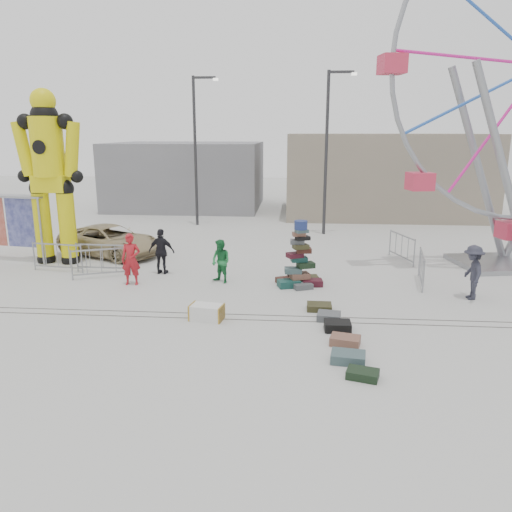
# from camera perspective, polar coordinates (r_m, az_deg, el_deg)

# --- Properties ---
(ground) EXTENTS (90.00, 90.00, 0.00)m
(ground) POSITION_cam_1_polar(r_m,az_deg,el_deg) (13.57, -2.36, -8.20)
(ground) COLOR #9E9E99
(ground) RESTS_ON ground
(track_line_near) EXTENTS (40.00, 0.04, 0.01)m
(track_line_near) POSITION_cam_1_polar(r_m,az_deg,el_deg) (14.13, -2.06, -7.26)
(track_line_near) COLOR #47443F
(track_line_near) RESTS_ON ground
(track_line_far) EXTENTS (40.00, 0.04, 0.01)m
(track_line_far) POSITION_cam_1_polar(r_m,az_deg,el_deg) (14.50, -1.88, -6.69)
(track_line_far) COLOR #47443F
(track_line_far) RESTS_ON ground
(building_right) EXTENTS (12.00, 8.00, 5.00)m
(building_right) POSITION_cam_1_polar(r_m,az_deg,el_deg) (33.02, 14.28, 9.04)
(building_right) COLOR gray
(building_right) RESTS_ON ground
(building_left) EXTENTS (10.00, 8.00, 4.40)m
(building_left) POSITION_cam_1_polar(r_m,az_deg,el_deg) (35.41, -7.81, 9.16)
(building_left) COLOR gray
(building_left) RESTS_ON ground
(lamp_post_right) EXTENTS (1.41, 0.25, 8.00)m
(lamp_post_right) POSITION_cam_1_polar(r_m,az_deg,el_deg) (25.52, 8.27, 12.44)
(lamp_post_right) COLOR #2D2D30
(lamp_post_right) RESTS_ON ground
(lamp_post_left) EXTENTS (1.41, 0.25, 8.00)m
(lamp_post_left) POSITION_cam_1_polar(r_m,az_deg,el_deg) (28.02, -6.79, 12.61)
(lamp_post_left) COLOR #2D2D30
(lamp_post_left) RESTS_ON ground
(suitcase_tower) EXTENTS (1.66, 1.45, 2.25)m
(suitcase_tower) POSITION_cam_1_polar(r_m,az_deg,el_deg) (17.11, 4.98, -1.28)
(suitcase_tower) COLOR #16443E
(suitcase_tower) RESTS_ON ground
(crash_test_dummy) EXTENTS (2.74, 1.21, 6.93)m
(crash_test_dummy) POSITION_cam_1_polar(r_m,az_deg,el_deg) (21.08, -22.50, 8.96)
(crash_test_dummy) COLOR black
(crash_test_dummy) RESTS_ON ground
(banner_scaffold) EXTENTS (3.78, 1.17, 2.70)m
(banner_scaffold) POSITION_cam_1_polar(r_m,az_deg,el_deg) (22.38, -26.81, 4.55)
(banner_scaffold) COLOR gray
(banner_scaffold) RESTS_ON ground
(steamer_trunk) EXTENTS (0.99, 0.68, 0.43)m
(steamer_trunk) POSITION_cam_1_polar(r_m,az_deg,el_deg) (14.12, -5.65, -6.42)
(steamer_trunk) COLOR silver
(steamer_trunk) RESTS_ON ground
(row_case_0) EXTENTS (0.73, 0.56, 0.19)m
(row_case_0) POSITION_cam_1_polar(r_m,az_deg,el_deg) (14.94, 7.24, -5.79)
(row_case_0) COLOR #36341B
(row_case_0) RESTS_ON ground
(row_case_1) EXTENTS (0.71, 0.64, 0.21)m
(row_case_1) POSITION_cam_1_polar(r_m,az_deg,el_deg) (14.21, 8.32, -6.84)
(row_case_1) COLOR #4F5356
(row_case_1) RESTS_ON ground
(row_case_2) EXTENTS (0.70, 0.55, 0.25)m
(row_case_2) POSITION_cam_1_polar(r_m,az_deg,el_deg) (13.53, 9.30, -7.90)
(row_case_2) COLOR black
(row_case_2) RESTS_ON ground
(row_case_3) EXTENTS (0.82, 0.65, 0.22)m
(row_case_3) POSITION_cam_1_polar(r_m,az_deg,el_deg) (12.70, 10.15, -9.49)
(row_case_3) COLOR brown
(row_case_3) RESTS_ON ground
(row_case_4) EXTENTS (0.85, 0.65, 0.23)m
(row_case_4) POSITION_cam_1_polar(r_m,az_deg,el_deg) (11.83, 10.48, -11.32)
(row_case_4) COLOR #3F585B
(row_case_4) RESTS_ON ground
(row_case_5) EXTENTS (0.77, 0.62, 0.19)m
(row_case_5) POSITION_cam_1_polar(r_m,az_deg,el_deg) (11.19, 12.09, -13.06)
(row_case_5) COLOR black
(row_case_5) RESTS_ON ground
(barricade_dummy_a) EXTENTS (2.00, 0.37, 1.10)m
(barricade_dummy_a) POSITION_cam_1_polar(r_m,az_deg,el_deg) (20.13, -21.74, -0.14)
(barricade_dummy_a) COLOR gray
(barricade_dummy_a) RESTS_ON ground
(barricade_dummy_b) EXTENTS (2.00, 0.18, 1.10)m
(barricade_dummy_b) POSITION_cam_1_polar(r_m,az_deg,el_deg) (19.46, -17.14, -0.22)
(barricade_dummy_b) COLOR gray
(barricade_dummy_b) RESTS_ON ground
(barricade_dummy_c) EXTENTS (1.89, 0.83, 1.10)m
(barricade_dummy_c) POSITION_cam_1_polar(r_m,az_deg,el_deg) (18.72, -17.28, -0.78)
(barricade_dummy_c) COLOR gray
(barricade_dummy_c) RESTS_ON ground
(barricade_wheel_front) EXTENTS (0.43, 1.99, 1.10)m
(barricade_wheel_front) POSITION_cam_1_polar(r_m,az_deg,el_deg) (18.06, 18.38, -1.40)
(barricade_wheel_front) COLOR gray
(barricade_wheel_front) RESTS_ON ground
(barricade_wheel_back) EXTENTS (0.69, 1.94, 1.10)m
(barricade_wheel_back) POSITION_cam_1_polar(r_m,az_deg,el_deg) (21.15, 16.30, 0.95)
(barricade_wheel_back) COLOR gray
(barricade_wheel_back) RESTS_ON ground
(pedestrian_red) EXTENTS (0.69, 0.50, 1.78)m
(pedestrian_red) POSITION_cam_1_polar(r_m,az_deg,el_deg) (17.56, -14.10, -0.37)
(pedestrian_red) COLOR #A5171F
(pedestrian_red) RESTS_ON ground
(pedestrian_green) EXTENTS (0.94, 0.90, 1.52)m
(pedestrian_green) POSITION_cam_1_polar(r_m,az_deg,el_deg) (17.33, -4.04, -0.61)
(pedestrian_green) COLOR #1B6F35
(pedestrian_green) RESTS_ON ground
(pedestrian_black) EXTENTS (1.04, 0.54, 1.69)m
(pedestrian_black) POSITION_cam_1_polar(r_m,az_deg,el_deg) (18.67, -10.73, 0.51)
(pedestrian_black) COLOR black
(pedestrian_black) RESTS_ON ground
(pedestrian_grey) EXTENTS (0.68, 1.14, 1.73)m
(pedestrian_grey) POSITION_cam_1_polar(r_m,az_deg,el_deg) (16.98, 23.50, -1.72)
(pedestrian_grey) COLOR #262733
(pedestrian_grey) RESTS_ON ground
(parked_suv) EXTENTS (5.07, 3.81, 1.28)m
(parked_suv) POSITION_cam_1_polar(r_m,az_deg,el_deg) (22.06, -16.33, 1.72)
(parked_suv) COLOR tan
(parked_suv) RESTS_ON ground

